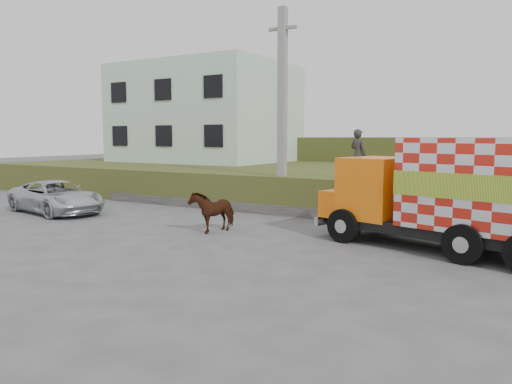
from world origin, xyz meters
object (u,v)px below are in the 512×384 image
Objects in this scene: suv at (56,197)px; pedestrian at (358,154)px; utility_pole at (282,110)px; cow at (213,211)px; cargo_truck at (454,194)px.

pedestrian is at bearing -55.99° from suv.
utility_pole reaches higher than pedestrian.
cow is 7.69m from suv.
utility_pole is 3.46m from pedestrian.
pedestrian reaches higher than cow.
suv is 12.01m from pedestrian.
utility_pole reaches higher than cow.
cow is at bearing -158.83° from cargo_truck.
pedestrian reaches higher than suv.
pedestrian is at bearing 5.59° from utility_pole.
cargo_truck reaches higher than suv.
cargo_truck is at bearing -76.42° from suv.
cow is at bearing -79.44° from suv.
cargo_truck is 3.88× the size of pedestrian.
pedestrian is (10.84, 4.87, 1.77)m from suv.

